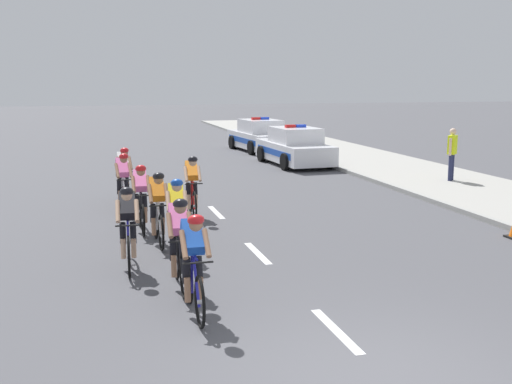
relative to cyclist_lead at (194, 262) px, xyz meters
name	(u,v)px	position (x,y,z in m)	size (l,w,h in m)	color
ground_plane	(388,381)	(1.74, -2.57, -0.79)	(160.00, 160.00, 0.00)	#4C4C51
sidewalk_slab	(413,173)	(9.72, 11.43, -0.73)	(4.23, 60.00, 0.12)	#A3A099
kerb_edge	(360,175)	(7.69, 11.43, -0.72)	(0.16, 60.00, 0.13)	#9E9E99
lane_markings_centre	(258,253)	(1.74, 2.94, -0.78)	(0.14, 17.60, 0.01)	white
cyclist_lead	(194,262)	(0.00, 0.00, 0.00)	(0.42, 1.72, 1.56)	black
cyclist_second	(179,241)	(-0.03, 1.21, 0.00)	(0.42, 1.72, 1.56)	black
cyclist_third	(128,226)	(-0.74, 2.51, 0.00)	(0.43, 1.72, 1.56)	black
cyclist_fourth	(177,215)	(0.21, 3.18, 0.00)	(0.44, 1.72, 1.56)	black
cyclist_fifth	(158,207)	(-0.04, 4.10, 0.00)	(0.42, 1.72, 1.56)	black
cyclist_sixth	(141,197)	(-0.27, 5.31, 0.00)	(0.42, 1.72, 1.56)	black
cyclist_seventh	(192,185)	(1.07, 6.57, 0.00)	(0.43, 1.72, 1.56)	black
cyclist_eighth	(123,181)	(-0.51, 7.59, 0.00)	(0.44, 1.72, 1.56)	black
cyclist_ninth	(124,174)	(-0.41, 8.96, 0.00)	(0.44, 1.72, 1.56)	black
police_car_nearest	(294,148)	(6.56, 15.13, -0.11)	(2.18, 4.49, 1.59)	white
police_car_second	(260,137)	(6.56, 20.29, -0.11)	(2.30, 4.54, 1.59)	white
spectator_closest	(452,151)	(9.92, 9.35, 0.30)	(0.44, 0.41, 1.68)	#23284C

